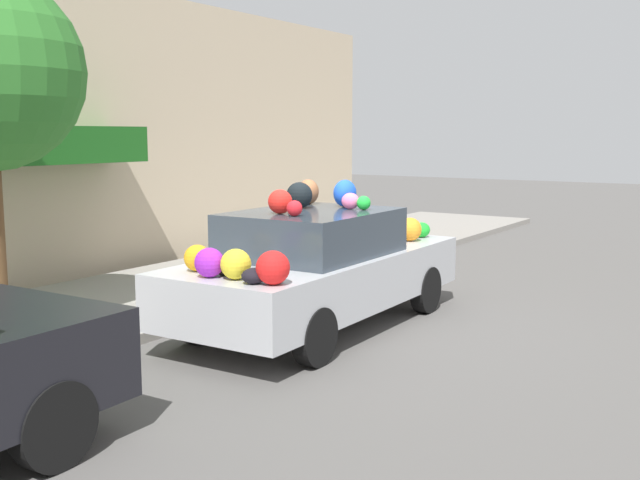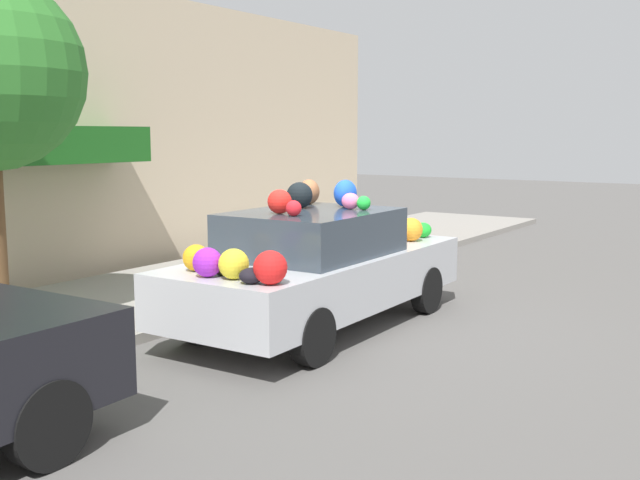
# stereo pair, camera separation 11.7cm
# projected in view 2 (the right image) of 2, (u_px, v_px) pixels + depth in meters

# --- Properties ---
(ground_plane) EXTENTS (60.00, 60.00, 0.00)m
(ground_plane) POSITION_uv_depth(u_px,v_px,m) (311.00, 325.00, 9.22)
(ground_plane) COLOR #565451
(sidewalk_curb) EXTENTS (24.00, 3.20, 0.12)m
(sidewalk_curb) POSITION_uv_depth(u_px,v_px,m) (156.00, 294.00, 10.71)
(sidewalk_curb) COLOR gray
(sidewalk_curb) RESTS_ON ground
(building_facade) EXTENTS (18.00, 1.20, 4.76)m
(building_facade) POSITION_uv_depth(u_px,v_px,m) (49.00, 132.00, 11.58)
(building_facade) COLOR #C6B293
(building_facade) RESTS_ON ground
(fire_hydrant) EXTENTS (0.20, 0.20, 0.70)m
(fire_hydrant) POSITION_uv_depth(u_px,v_px,m) (262.00, 261.00, 11.08)
(fire_hydrant) COLOR #B2B2B7
(fire_hydrant) RESTS_ON sidewalk_curb
(art_car) EXTENTS (4.41, 1.83, 1.77)m
(art_car) POSITION_uv_depth(u_px,v_px,m) (318.00, 266.00, 9.00)
(art_car) COLOR #B7BABF
(art_car) RESTS_ON ground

